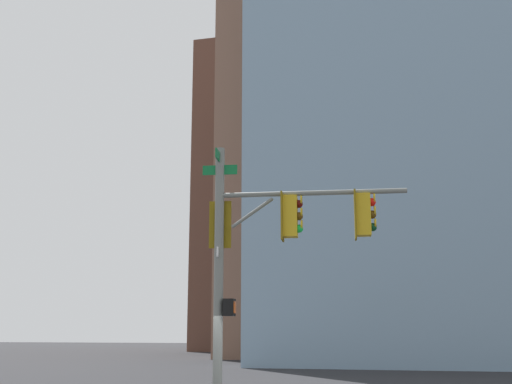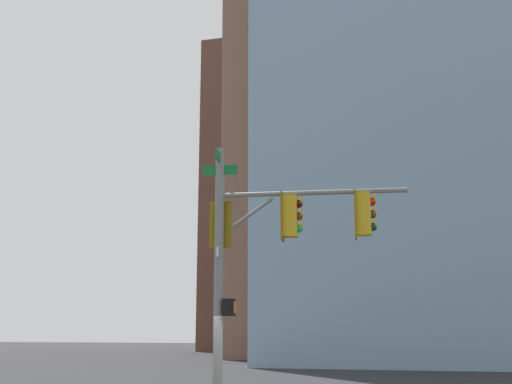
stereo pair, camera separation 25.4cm
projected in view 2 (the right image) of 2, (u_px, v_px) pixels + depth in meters
signal_pole_assembly at (264, 241)px, 15.48m from camera, size 4.91×1.21×6.59m
building_brick_nearside at (350, 118)px, 61.56m from camera, size 19.10×20.64×44.09m
building_brick_midblock at (490, 108)px, 54.42m from camera, size 23.85×15.41×41.14m
building_brick_farside at (298, 199)px, 78.05m from camera, size 19.27×17.58×35.65m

